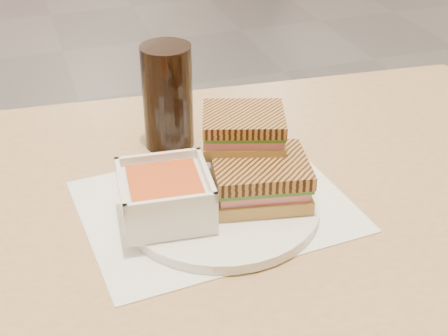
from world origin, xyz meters
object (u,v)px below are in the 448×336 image
object	(u,v)px
soup_bowl	(165,197)
plate	(221,206)
panini_lower	(260,179)
main_table	(192,261)
cola_glass	(168,97)

from	to	relation	value
soup_bowl	plate	bearing A→B (deg)	3.13
soup_bowl	panini_lower	world-z (taller)	soup_bowl
panini_lower	soup_bowl	bearing A→B (deg)	179.57
plate	soup_bowl	world-z (taller)	soup_bowl
main_table	cola_glass	size ratio (longest dim) A/B	7.55
main_table	plate	bearing A→B (deg)	-54.48
cola_glass	panini_lower	bearing A→B (deg)	-70.94
panini_lower	cola_glass	world-z (taller)	cola_glass
main_table	cola_glass	xyz separation A→B (m)	(0.01, 0.16, 0.20)
soup_bowl	cola_glass	xyz separation A→B (m)	(0.06, 0.21, 0.04)
soup_bowl	main_table	bearing A→B (deg)	46.21
soup_bowl	panini_lower	bearing A→B (deg)	-0.43
plate	cola_glass	xyz separation A→B (m)	(-0.02, 0.20, 0.07)
plate	panini_lower	size ratio (longest dim) A/B	1.84
plate	cola_glass	size ratio (longest dim) A/B	1.59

